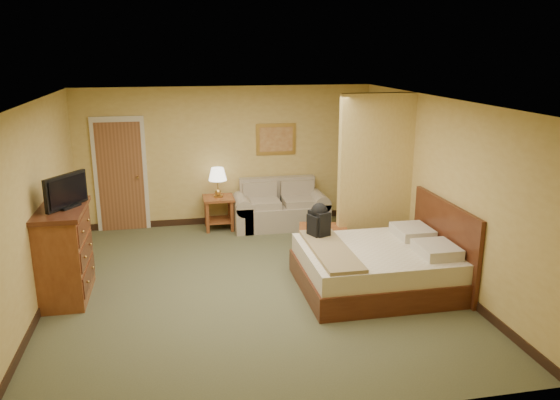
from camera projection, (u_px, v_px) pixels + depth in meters
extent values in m
plane|color=#4F5235|center=(251.00, 285.00, 7.76)|extent=(6.00, 6.00, 0.00)
plane|color=white|center=(248.00, 101.00, 7.06)|extent=(6.00, 6.00, 0.00)
cube|color=tan|center=(227.00, 156.00, 10.25)|extent=(5.50, 0.02, 2.60)
cube|color=tan|center=(34.00, 209.00, 6.89)|extent=(0.02, 6.00, 2.60)
cube|color=tan|center=(437.00, 188.00, 7.92)|extent=(0.02, 6.00, 2.60)
cube|color=tan|center=(375.00, 176.00, 8.69)|extent=(1.20, 0.15, 2.60)
cube|color=beige|center=(121.00, 174.00, 9.92)|extent=(0.94, 0.06, 2.10)
cube|color=brown|center=(121.00, 177.00, 9.92)|extent=(0.80, 0.04, 2.00)
cylinder|color=#B48A42|center=(138.00, 177.00, 9.92)|extent=(0.04, 0.12, 0.04)
cube|color=black|center=(229.00, 219.00, 10.57)|extent=(5.50, 0.02, 0.12)
cube|color=gray|center=(281.00, 216.00, 10.26)|extent=(1.45, 0.78, 0.44)
cube|color=gray|center=(277.00, 189.00, 10.46)|extent=(1.45, 0.19, 0.46)
cube|color=gray|center=(242.00, 217.00, 10.12)|extent=(0.31, 0.78, 0.49)
cube|color=gray|center=(318.00, 212.00, 10.39)|extent=(0.31, 0.78, 0.49)
cube|color=brown|center=(218.00, 198.00, 10.06)|extent=(0.56, 0.56, 0.04)
cube|color=brown|center=(219.00, 220.00, 10.18)|extent=(0.47, 0.47, 0.03)
cube|color=brown|center=(208.00, 218.00, 9.89)|extent=(0.06, 0.06, 0.57)
cube|color=brown|center=(232.00, 217.00, 9.98)|extent=(0.06, 0.06, 0.57)
cube|color=brown|center=(206.00, 211.00, 10.31)|extent=(0.06, 0.06, 0.57)
cube|color=brown|center=(229.00, 210.00, 10.40)|extent=(0.06, 0.06, 0.57)
cylinder|color=#B48A42|center=(218.00, 196.00, 10.05)|extent=(0.17, 0.17, 0.04)
cylinder|color=#B48A42|center=(218.00, 185.00, 10.00)|extent=(0.02, 0.02, 0.28)
cone|color=white|center=(218.00, 174.00, 9.94)|extent=(0.33, 0.33, 0.23)
cube|color=brown|center=(323.00, 231.00, 8.64)|extent=(0.93, 0.93, 0.04)
cube|color=brown|center=(323.00, 249.00, 8.72)|extent=(0.80, 0.80, 0.03)
cube|color=brown|center=(308.00, 254.00, 8.33)|extent=(0.05, 0.05, 0.46)
cube|color=brown|center=(337.00, 237.00, 9.07)|extent=(0.05, 0.05, 0.46)
cube|color=#B78E3F|center=(276.00, 139.00, 10.32)|extent=(0.76, 0.03, 0.59)
cube|color=#9D5C30|center=(276.00, 139.00, 10.30)|extent=(0.63, 0.02, 0.46)
cube|color=brown|center=(65.00, 255.00, 7.25)|extent=(0.55, 1.10, 1.20)
cube|color=#451D10|center=(60.00, 210.00, 7.09)|extent=(0.62, 1.18, 0.06)
cube|color=black|center=(68.00, 207.00, 7.09)|extent=(0.32, 0.36, 0.03)
cube|color=black|center=(66.00, 191.00, 7.04)|extent=(0.43, 0.64, 0.43)
cube|color=#451D10|center=(378.00, 277.00, 7.66)|extent=(2.19, 1.75, 0.33)
cube|color=beige|center=(379.00, 257.00, 7.58)|extent=(2.12, 1.68, 0.26)
cube|color=#451D10|center=(444.00, 243.00, 7.72)|extent=(0.06, 1.86, 1.20)
cube|color=beige|center=(437.00, 250.00, 7.28)|extent=(0.49, 0.60, 0.15)
cube|color=beige|center=(412.00, 232.00, 8.01)|extent=(0.49, 0.60, 0.15)
cube|color=olive|center=(331.00, 250.00, 7.40)|extent=(0.49, 1.64, 0.05)
cube|color=black|center=(319.00, 224.00, 7.91)|extent=(0.30, 0.35, 0.40)
sphere|color=black|center=(319.00, 211.00, 7.86)|extent=(0.24, 0.24, 0.24)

